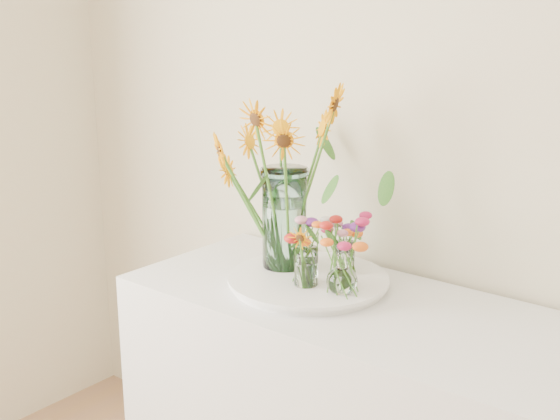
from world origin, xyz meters
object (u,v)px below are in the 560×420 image
(tray, at_px, (308,282))
(small_vase_a, at_px, (306,267))
(mason_jar, at_px, (284,218))
(small_vase_c, at_px, (345,257))
(small_vase_b, at_px, (342,272))

(tray, height_order, small_vase_a, small_vase_a)
(tray, bearing_deg, mason_jar, 164.97)
(mason_jar, xyz_separation_m, small_vase_c, (0.18, 0.07, -0.11))
(tray, distance_m, small_vase_b, 0.17)
(mason_jar, distance_m, small_vase_b, 0.29)
(tray, height_order, small_vase_b, small_vase_b)
(small_vase_b, bearing_deg, tray, 165.39)
(small_vase_b, bearing_deg, mason_jar, 165.20)
(tray, distance_m, small_vase_a, 0.10)
(mason_jar, xyz_separation_m, small_vase_b, (0.26, -0.07, -0.10))
(tray, height_order, small_vase_c, small_vase_c)
(small_vase_a, relative_size, small_vase_b, 0.92)
(small_vase_a, bearing_deg, mason_jar, 149.12)
(tray, relative_size, small_vase_b, 3.59)
(mason_jar, height_order, small_vase_b, mason_jar)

